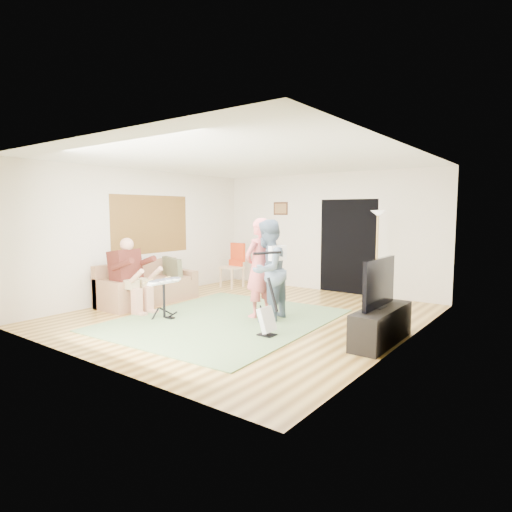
{
  "coord_description": "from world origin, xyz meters",
  "views": [
    {
      "loc": [
        4.58,
        -5.84,
        1.84
      ],
      "look_at": [
        0.0,
        0.3,
        1.03
      ],
      "focal_mm": 30.0,
      "sensor_mm": 36.0,
      "label": 1
    }
  ],
  "objects_px": {
    "sofa": "(146,289)",
    "guitarist": "(267,271)",
    "guitar_spare": "(267,320)",
    "tv_cabinet": "(381,325)",
    "drum_kit": "(164,301)",
    "singer": "(259,268)",
    "television": "(379,283)",
    "dining_chair": "(233,271)",
    "torchiere_lamp": "(377,240)"
  },
  "relations": [
    {
      "from": "guitar_spare",
      "to": "singer",
      "type": "bearing_deg",
      "value": 132.51
    },
    {
      "from": "guitarist",
      "to": "drum_kit",
      "type": "bearing_deg",
      "value": -66.61
    },
    {
      "from": "sofa",
      "to": "dining_chair",
      "type": "xyz_separation_m",
      "value": [
        0.28,
        2.41,
        0.11
      ]
    },
    {
      "from": "drum_kit",
      "to": "singer",
      "type": "relative_size",
      "value": 0.4
    },
    {
      "from": "singer",
      "to": "television",
      "type": "relative_size",
      "value": 1.68
    },
    {
      "from": "guitarist",
      "to": "dining_chair",
      "type": "xyz_separation_m",
      "value": [
        -2.53,
        2.13,
        -0.47
      ]
    },
    {
      "from": "television",
      "to": "guitarist",
      "type": "bearing_deg",
      "value": 178.48
    },
    {
      "from": "sofa",
      "to": "torchiere_lamp",
      "type": "bearing_deg",
      "value": 36.07
    },
    {
      "from": "tv_cabinet",
      "to": "television",
      "type": "height_order",
      "value": "television"
    },
    {
      "from": "sofa",
      "to": "drum_kit",
      "type": "bearing_deg",
      "value": -26.75
    },
    {
      "from": "drum_kit",
      "to": "torchiere_lamp",
      "type": "distance_m",
      "value": 4.28
    },
    {
      "from": "drum_kit",
      "to": "tv_cabinet",
      "type": "relative_size",
      "value": 0.49
    },
    {
      "from": "tv_cabinet",
      "to": "singer",
      "type": "bearing_deg",
      "value": 175.69
    },
    {
      "from": "dining_chair",
      "to": "tv_cabinet",
      "type": "xyz_separation_m",
      "value": [
        4.51,
        -2.18,
        -0.13
      ]
    },
    {
      "from": "guitar_spare",
      "to": "tv_cabinet",
      "type": "bearing_deg",
      "value": 25.66
    },
    {
      "from": "singer",
      "to": "guitarist",
      "type": "height_order",
      "value": "singer"
    },
    {
      "from": "drum_kit",
      "to": "television",
      "type": "bearing_deg",
      "value": 14.21
    },
    {
      "from": "drum_kit",
      "to": "tv_cabinet",
      "type": "bearing_deg",
      "value": 14.02
    },
    {
      "from": "sofa",
      "to": "tv_cabinet",
      "type": "distance_m",
      "value": 4.79
    },
    {
      "from": "singer",
      "to": "tv_cabinet",
      "type": "xyz_separation_m",
      "value": [
        2.25,
        -0.17,
        -0.61
      ]
    },
    {
      "from": "torchiere_lamp",
      "to": "sofa",
      "type": "bearing_deg",
      "value": -143.93
    },
    {
      "from": "drum_kit",
      "to": "sofa",
      "type": "bearing_deg",
      "value": 153.25
    },
    {
      "from": "guitar_spare",
      "to": "tv_cabinet",
      "type": "distance_m",
      "value": 1.61
    },
    {
      "from": "drum_kit",
      "to": "television",
      "type": "relative_size",
      "value": 0.67
    },
    {
      "from": "singer",
      "to": "guitarist",
      "type": "bearing_deg",
      "value": 70.66
    },
    {
      "from": "singer",
      "to": "guitar_spare",
      "type": "distance_m",
      "value": 1.32
    },
    {
      "from": "dining_chair",
      "to": "television",
      "type": "relative_size",
      "value": 1.04
    },
    {
      "from": "sofa",
      "to": "guitarist",
      "type": "xyz_separation_m",
      "value": [
        2.81,
        0.27,
        0.58
      ]
    },
    {
      "from": "guitar_spare",
      "to": "television",
      "type": "xyz_separation_m",
      "value": [
        1.4,
        0.7,
        0.6
      ]
    },
    {
      "from": "dining_chair",
      "to": "television",
      "type": "height_order",
      "value": "television"
    },
    {
      "from": "drum_kit",
      "to": "guitar_spare",
      "type": "relative_size",
      "value": 0.78
    },
    {
      "from": "sofa",
      "to": "singer",
      "type": "xyz_separation_m",
      "value": [
        2.54,
        0.39,
        0.59
      ]
    },
    {
      "from": "guitarist",
      "to": "torchiere_lamp",
      "type": "height_order",
      "value": "torchiere_lamp"
    },
    {
      "from": "sofa",
      "to": "guitarist",
      "type": "bearing_deg",
      "value": 5.59
    },
    {
      "from": "singer",
      "to": "tv_cabinet",
      "type": "bearing_deg",
      "value": 90.37
    },
    {
      "from": "dining_chair",
      "to": "guitarist",
      "type": "bearing_deg",
      "value": -34.41
    },
    {
      "from": "torchiere_lamp",
      "to": "television",
      "type": "bearing_deg",
      "value": -68.25
    },
    {
      "from": "singer",
      "to": "guitar_spare",
      "type": "xyz_separation_m",
      "value": [
        0.79,
        -0.87,
        -0.61
      ]
    },
    {
      "from": "dining_chair",
      "to": "guitar_spare",
      "type": "bearing_deg",
      "value": -37.55
    },
    {
      "from": "guitar_spare",
      "to": "torchiere_lamp",
      "type": "height_order",
      "value": "torchiere_lamp"
    },
    {
      "from": "drum_kit",
      "to": "dining_chair",
      "type": "distance_m",
      "value": 3.22
    },
    {
      "from": "guitarist",
      "to": "guitar_spare",
      "type": "xyz_separation_m",
      "value": [
        0.53,
        -0.75,
        -0.6
      ]
    },
    {
      "from": "drum_kit",
      "to": "guitarist",
      "type": "relative_size",
      "value": 0.41
    },
    {
      "from": "guitarist",
      "to": "sofa",
      "type": "bearing_deg",
      "value": -92.35
    },
    {
      "from": "singer",
      "to": "dining_chair",
      "type": "xyz_separation_m",
      "value": [
        -2.26,
        2.02,
        -0.48
      ]
    },
    {
      "from": "guitar_spare",
      "to": "guitarist",
      "type": "bearing_deg",
      "value": 125.27
    },
    {
      "from": "guitar_spare",
      "to": "dining_chair",
      "type": "distance_m",
      "value": 4.2
    },
    {
      "from": "guitarist",
      "to": "guitar_spare",
      "type": "distance_m",
      "value": 1.09
    },
    {
      "from": "drum_kit",
      "to": "guitarist",
      "type": "distance_m",
      "value": 1.86
    },
    {
      "from": "tv_cabinet",
      "to": "sofa",
      "type": "bearing_deg",
      "value": -177.33
    }
  ]
}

